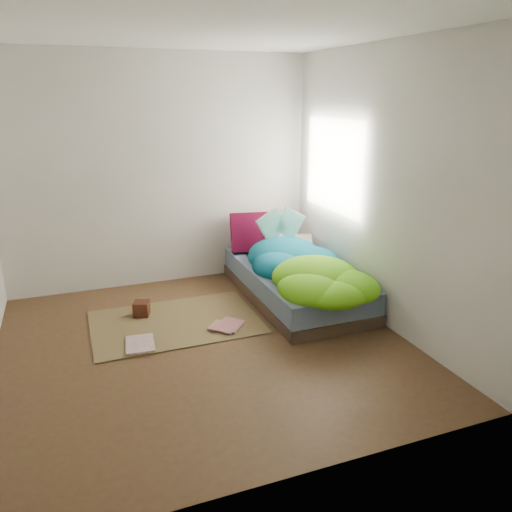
% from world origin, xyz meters
% --- Properties ---
extents(ground, '(3.50, 3.50, 0.00)m').
position_xyz_m(ground, '(0.00, 0.00, 0.00)').
color(ground, '#4A301C').
rests_on(ground, ground).
extents(room_walls, '(3.54, 3.54, 2.62)m').
position_xyz_m(room_walls, '(0.01, 0.01, 1.63)').
color(room_walls, beige).
rests_on(room_walls, ground).
extents(bed, '(1.00, 2.00, 0.34)m').
position_xyz_m(bed, '(1.22, 0.72, 0.17)').
color(bed, '#3A2920').
rests_on(bed, ground).
extents(duvet, '(0.96, 1.84, 0.34)m').
position_xyz_m(duvet, '(1.22, 0.50, 0.51)').
color(duvet, '#085C7B').
rests_on(duvet, bed).
extents(rug, '(1.60, 1.10, 0.01)m').
position_xyz_m(rug, '(-0.15, 0.55, 0.01)').
color(rug, brown).
rests_on(rug, ground).
extents(pillow_floral, '(0.70, 0.58, 0.14)m').
position_xyz_m(pillow_floral, '(1.40, 1.33, 0.41)').
color(pillow_floral, white).
rests_on(pillow_floral, bed).
extents(pillow_magenta, '(0.48, 0.23, 0.47)m').
position_xyz_m(pillow_magenta, '(0.99, 1.48, 0.57)').
color(pillow_magenta, '#4A0420').
rests_on(pillow_magenta, bed).
extents(open_book, '(0.48, 0.12, 0.29)m').
position_xyz_m(open_book, '(1.24, 1.16, 0.83)').
color(open_book, '#2D8B34').
rests_on(open_book, duvet).
extents(wooden_box, '(0.19, 0.19, 0.15)m').
position_xyz_m(wooden_box, '(-0.44, 0.82, 0.09)').
color(wooden_box, '#35100C').
rests_on(wooden_box, rug).
extents(floor_book_a, '(0.28, 0.36, 0.03)m').
position_xyz_m(floor_book_a, '(-0.67, 0.19, 0.02)').
color(floor_book_a, silver).
rests_on(floor_book_a, rug).
extents(floor_book_b, '(0.38, 0.37, 0.03)m').
position_xyz_m(floor_book_b, '(0.22, 0.33, 0.03)').
color(floor_book_b, '#C06F76').
rests_on(floor_book_b, rug).
extents(floor_book_c, '(0.35, 0.34, 0.02)m').
position_xyz_m(floor_book_c, '(0.20, 0.16, 0.02)').
color(floor_book_c, tan).
rests_on(floor_book_c, rug).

